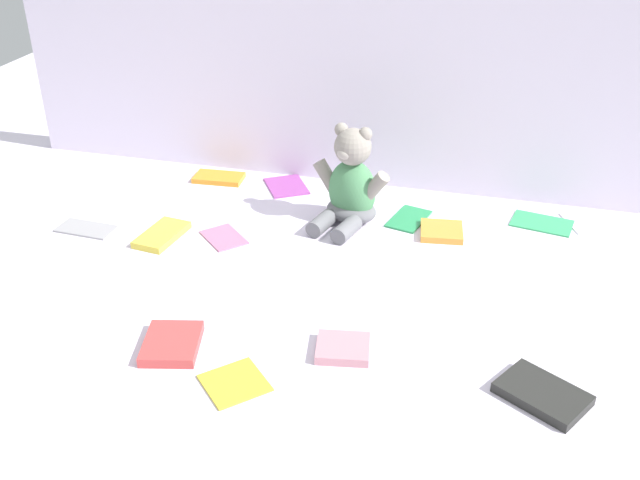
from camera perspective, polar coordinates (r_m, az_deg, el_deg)
name	(u,v)px	position (r m, az deg, el deg)	size (l,w,h in m)	color
ground_plane	(332,259)	(1.56, 0.97, -1.46)	(3.20, 3.20, 0.00)	silver
backdrop_drape	(374,70)	(1.81, 4.25, 13.10)	(1.87, 0.03, 0.59)	silver
teddy_bear	(349,187)	(1.68, 2.32, 4.15)	(0.19, 0.19, 0.23)	#4C8C59
book_case_0	(172,344)	(1.33, -11.52, -7.95)	(0.10, 0.12, 0.02)	#C0403E
book_case_1	(442,231)	(1.67, 9.49, 0.67)	(0.09, 0.09, 0.02)	orange
book_case_2	(343,348)	(1.29, 1.81, -8.46)	(0.08, 0.09, 0.02)	#C1808B
book_case_3	(224,237)	(1.65, -7.54, 0.26)	(0.07, 0.11, 0.01)	#B8688D
book_case_4	(86,228)	(1.76, -17.84, 0.91)	(0.07, 0.13, 0.01)	gray
book_case_5	(235,382)	(1.24, -6.70, -10.97)	(0.10, 0.10, 0.01)	gold
book_case_6	(542,222)	(1.77, 16.98, 1.32)	(0.09, 0.14, 0.01)	#33A660
book_case_7	(409,218)	(1.73, 6.96, 1.72)	(0.07, 0.12, 0.01)	#288C50
book_case_8	(588,222)	(1.81, 20.22, 1.34)	(0.09, 0.11, 0.01)	white
book_case_9	(542,394)	(1.25, 17.01, -11.45)	(0.09, 0.14, 0.02)	#252523
book_case_10	(219,178)	(1.93, -7.92, 4.85)	(0.07, 0.13, 0.01)	orange
book_case_11	(286,185)	(1.88, -2.64, 4.29)	(0.09, 0.12, 0.01)	#944091
book_case_12	(162,235)	(1.67, -12.27, 0.40)	(0.07, 0.14, 0.02)	yellow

